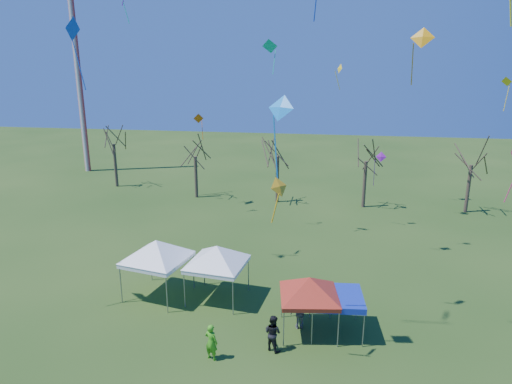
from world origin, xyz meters
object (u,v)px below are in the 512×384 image
tree_4 (474,148)px  person_dark (273,333)px  tree_0 (112,129)px  tree_1 (195,142)px  tree_2 (278,139)px  person_grey (300,313)px  person_green (211,342)px  tent_white_mid (217,250)px  tent_red (310,281)px  radio_mast (78,70)px  tent_white_west (156,244)px  tent_blue (336,298)px  tree_3 (367,145)px

tree_4 → person_dark: tree_4 is taller
tree_0 → tree_1: size_ratio=1.12×
tree_2 → person_grey: (3.83, -22.24, -5.41)m
person_green → person_dark: bearing=-136.6°
tent_white_mid → tent_red: size_ratio=1.09×
person_dark → radio_mast: bearing=-20.8°
tree_4 → tent_white_mid: bearing=-134.1°
tree_4 → tree_2: bearing=178.8°
tent_white_mid → person_grey: 5.95m
tree_4 → person_grey: tree_4 is taller
tree_1 → tent_white_west: bearing=-79.8°
radio_mast → tree_4: radio_mast is taller
tent_white_mid → radio_mast: bearing=129.7°
radio_mast → tree_2: radio_mast is taller
tent_blue → person_dark: (-2.97, -2.06, -1.01)m
tree_4 → tent_blue: 25.34m
tent_white_west → tree_4: bearing=41.3°
tree_0 → person_grey: size_ratio=4.79×
tree_0 → tent_white_west: (13.75, -23.08, -3.20)m
tree_1 → tent_white_west: size_ratio=1.67×
tent_blue → tree_4: bearing=61.1°
tree_3 → person_grey: size_ratio=4.49×
tent_white_west → tent_red: bearing=-14.9°
person_green → radio_mast: bearing=-33.7°
tree_3 → person_green: (-8.48, -25.16, -5.18)m
tent_blue → person_grey: 2.08m
tree_0 → tent_blue: size_ratio=2.94×
tree_1 → person_dark: tree_1 is taller
radio_mast → tree_1: size_ratio=3.31×
tent_red → tree_2: bearing=100.7°
tent_red → person_grey: 2.03m
tree_0 → person_green: 34.37m
radio_mast → person_green: radio_mast is taller
radio_mast → tent_blue: (31.26, -31.88, -10.58)m
tree_1 → tree_2: 8.42m
tree_0 → tent_white_mid: size_ratio=1.94×
radio_mast → tent_blue: size_ratio=8.71×
person_green → tree_3: bearing=-88.4°
tree_2 → tree_3: 8.41m
person_dark → person_green: (-2.74, -1.17, -0.01)m
tent_blue → tree_2: bearing=104.2°
tree_2 → tent_red: bearing=-79.3°
tree_4 → tent_white_west: 29.99m
radio_mast → tent_blue: bearing=-45.6°
tent_white_west → tree_3: bearing=56.4°
radio_mast → tent_red: size_ratio=6.29×
tree_0 → tent_white_west: bearing=-59.2°
tree_0 → tree_4: (36.20, -3.38, -0.43)m
tent_red → person_green: size_ratio=2.20×
tree_3 → person_grey: tree_3 is taller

